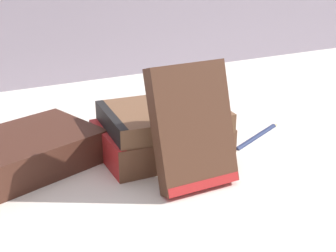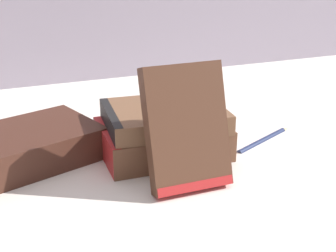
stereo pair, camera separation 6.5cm
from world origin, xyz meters
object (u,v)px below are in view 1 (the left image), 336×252
book_side_left (7,158)px  pocket_watch (177,107)px  book_flat_bottom (158,140)px  book_leaning_front (195,130)px  fountain_pen (259,134)px  book_flat_top (160,117)px  reading_glasses (108,131)px

book_side_left → pocket_watch: bearing=-31.5°
book_flat_bottom → book_leaning_front: book_leaning_front is taller
book_side_left → book_flat_bottom: bearing=-27.9°
book_leaning_front → fountain_pen: (0.18, 0.09, -0.07)m
book_side_left → fountain_pen: size_ratio=2.00×
book_flat_top → reading_glasses: size_ratio=1.75×
book_side_left → reading_glasses: book_side_left is taller
book_flat_top → book_side_left: size_ratio=0.67×
book_side_left → fountain_pen: 0.40m
book_flat_top → book_flat_bottom: bearing=142.6°
book_flat_top → book_side_left: 0.23m
fountain_pen → book_leaning_front: bearing=-178.3°
book_side_left → fountain_pen: book_side_left is taller
book_leaning_front → reading_glasses: (-0.04, 0.22, -0.07)m
book_flat_bottom → book_flat_top: book_flat_top is taller
book_flat_top → reading_glasses: bearing=114.0°
book_flat_top → book_leaning_front: (-0.00, -0.10, 0.02)m
book_leaning_front → book_flat_top: bearing=89.6°
book_flat_bottom → pocket_watch: bearing=-39.0°
book_side_left → book_leaning_front: (0.22, -0.14, 0.05)m
book_leaning_front → reading_glasses: book_leaning_front is taller
book_flat_bottom → fountain_pen: 0.18m
pocket_watch → book_side_left: bearing=167.0°
book_flat_top → book_side_left: bearing=175.4°
book_side_left → pocket_watch: size_ratio=4.28×
book_leaning_front → reading_glasses: 0.24m
book_side_left → reading_glasses: 0.20m
book_leaning_front → fountain_pen: book_leaning_front is taller
reading_glasses → book_flat_bottom: bearing=-92.9°
book_leaning_front → reading_glasses: bearing=100.1°
book_flat_top → book_side_left: (-0.22, 0.04, -0.04)m
book_flat_top → fountain_pen: book_flat_top is taller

